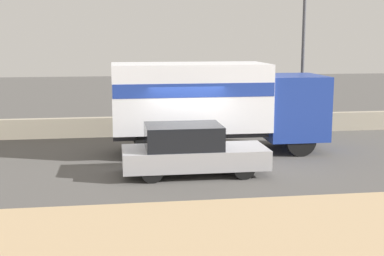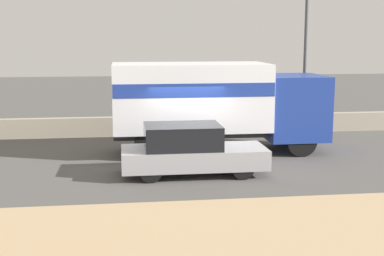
% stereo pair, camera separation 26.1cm
% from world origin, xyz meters
% --- Properties ---
extents(ground_plane, '(80.00, 80.00, 0.00)m').
position_xyz_m(ground_plane, '(0.00, 0.00, 0.00)').
color(ground_plane, '#514F4C').
extents(dirt_shoulder_foreground, '(60.00, 6.82, 0.04)m').
position_xyz_m(dirt_shoulder_foreground, '(0.00, -7.10, 0.02)').
color(dirt_shoulder_foreground, tan).
rests_on(dirt_shoulder_foreground, ground_plane).
extents(stone_wall_backdrop, '(60.00, 0.35, 0.81)m').
position_xyz_m(stone_wall_backdrop, '(0.00, 5.67, 0.40)').
color(stone_wall_backdrop, '#A39984').
rests_on(stone_wall_backdrop, ground_plane).
extents(street_lamp, '(0.56, 0.28, 7.09)m').
position_xyz_m(street_lamp, '(5.52, 5.10, 4.10)').
color(street_lamp, '#4C4C51').
rests_on(street_lamp, ground_plane).
extents(box_truck, '(7.52, 2.58, 3.19)m').
position_xyz_m(box_truck, '(1.12, 2.01, 1.89)').
color(box_truck, navy).
rests_on(box_truck, ground_plane).
extents(car_hatchback, '(4.33, 1.71, 1.54)m').
position_xyz_m(car_hatchback, '(-0.12, -1.01, 0.75)').
color(car_hatchback, '#9E9EA3').
rests_on(car_hatchback, ground_plane).
extents(pedestrian, '(0.37, 0.37, 1.68)m').
position_xyz_m(pedestrian, '(5.99, 4.54, 0.87)').
color(pedestrian, '#1E1E2D').
rests_on(pedestrian, ground_plane).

